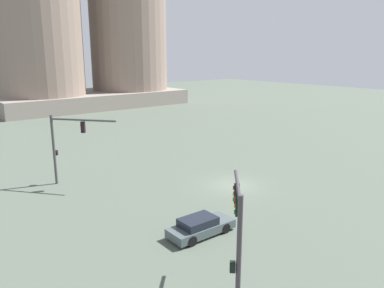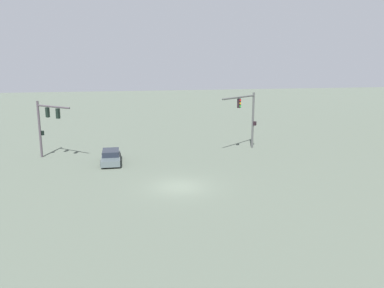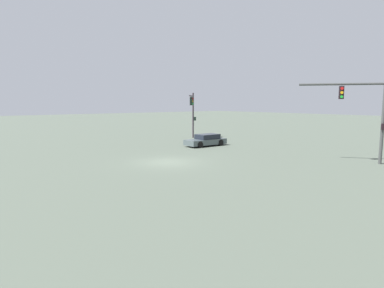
% 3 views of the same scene
% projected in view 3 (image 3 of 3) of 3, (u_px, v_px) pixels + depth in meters
% --- Properties ---
extents(ground_plane, '(204.27, 204.27, 0.00)m').
position_uv_depth(ground_plane, '(169.00, 162.00, 24.50)').
color(ground_plane, '#4D574B').
extents(traffic_signal_near_corner, '(3.57, 3.45, 5.64)m').
position_uv_depth(traffic_signal_near_corner, '(192.00, 108.00, 39.62)').
color(traffic_signal_near_corner, '#3D363D').
rests_on(traffic_signal_near_corner, ground).
extents(traffic_signal_opposite_side, '(3.82, 5.02, 6.13)m').
position_uv_depth(traffic_signal_opposite_side, '(365.00, 107.00, 23.52)').
color(traffic_signal_opposite_side, '#3E4040').
rests_on(traffic_signal_opposite_side, ground).
extents(sedan_car_approaching, '(4.47, 1.92, 1.21)m').
position_uv_depth(sedan_car_approaching, '(206.00, 140.00, 33.51)').
color(sedan_car_approaching, '#465254').
rests_on(sedan_car_approaching, ground).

